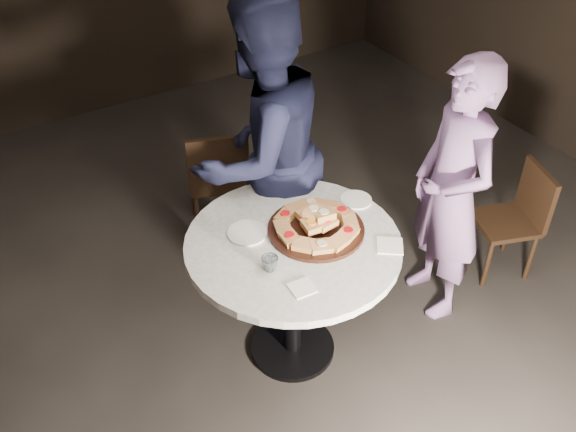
{
  "coord_description": "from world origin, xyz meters",
  "views": [
    {
      "loc": [
        -1.47,
        -2.09,
        2.98
      ],
      "look_at": [
        -0.14,
        0.09,
        0.97
      ],
      "focal_mm": 40.0,
      "sensor_mm": 36.0,
      "label": 1
    }
  ],
  "objects_px": {
    "table": "(293,264)",
    "diner_teal": "(451,194)",
    "chair_right": "(517,214)",
    "diner_navy": "(261,155)",
    "water_glass": "(270,264)",
    "serving_board": "(316,229)",
    "chair_far": "(218,176)",
    "focaccia_pile": "(317,222)"
  },
  "relations": [
    {
      "from": "table",
      "to": "diner_teal",
      "type": "xyz_separation_m",
      "value": [
        1.0,
        -0.1,
        0.14
      ]
    },
    {
      "from": "chair_right",
      "to": "table",
      "type": "bearing_deg",
      "value": -75.42
    },
    {
      "from": "table",
      "to": "diner_navy",
      "type": "height_order",
      "value": "diner_navy"
    },
    {
      "from": "water_glass",
      "to": "serving_board",
      "type": "bearing_deg",
      "value": 19.95
    },
    {
      "from": "chair_far",
      "to": "diner_teal",
      "type": "relative_size",
      "value": 0.52
    },
    {
      "from": "table",
      "to": "chair_far",
      "type": "height_order",
      "value": "chair_far"
    },
    {
      "from": "focaccia_pile",
      "to": "diner_teal",
      "type": "distance_m",
      "value": 0.86
    },
    {
      "from": "chair_far",
      "to": "chair_right",
      "type": "relative_size",
      "value": 1.12
    },
    {
      "from": "table",
      "to": "chair_right",
      "type": "xyz_separation_m",
      "value": [
        1.62,
        -0.13,
        -0.24
      ]
    },
    {
      "from": "chair_right",
      "to": "diner_teal",
      "type": "bearing_deg",
      "value": -73.21
    },
    {
      "from": "water_glass",
      "to": "table",
      "type": "bearing_deg",
      "value": 30.45
    },
    {
      "from": "serving_board",
      "to": "chair_right",
      "type": "height_order",
      "value": "serving_board"
    },
    {
      "from": "table",
      "to": "focaccia_pile",
      "type": "bearing_deg",
      "value": 2.63
    },
    {
      "from": "table",
      "to": "focaccia_pile",
      "type": "distance_m",
      "value": 0.26
    },
    {
      "from": "focaccia_pile",
      "to": "water_glass",
      "type": "relative_size",
      "value": 5.45
    },
    {
      "from": "chair_far",
      "to": "diner_navy",
      "type": "xyz_separation_m",
      "value": [
        0.03,
        -0.56,
        0.47
      ]
    },
    {
      "from": "serving_board",
      "to": "diner_navy",
      "type": "distance_m",
      "value": 0.64
    },
    {
      "from": "serving_board",
      "to": "chair_right",
      "type": "xyz_separation_m",
      "value": [
        1.48,
        -0.14,
        -0.41
      ]
    },
    {
      "from": "diner_teal",
      "to": "chair_right",
      "type": "bearing_deg",
      "value": 99.42
    },
    {
      "from": "diner_navy",
      "to": "serving_board",
      "type": "bearing_deg",
      "value": 73.57
    },
    {
      "from": "diner_navy",
      "to": "diner_teal",
      "type": "relative_size",
      "value": 1.16
    },
    {
      "from": "chair_right",
      "to": "diner_navy",
      "type": "bearing_deg",
      "value": -98.75
    },
    {
      "from": "chair_right",
      "to": "serving_board",
      "type": "bearing_deg",
      "value": -76.07
    },
    {
      "from": "focaccia_pile",
      "to": "chair_far",
      "type": "relative_size",
      "value": 0.52
    },
    {
      "from": "serving_board",
      "to": "chair_far",
      "type": "xyz_separation_m",
      "value": [
        -0.0,
        1.19,
        -0.36
      ]
    },
    {
      "from": "chair_right",
      "to": "diner_teal",
      "type": "relative_size",
      "value": 0.46
    },
    {
      "from": "focaccia_pile",
      "to": "water_glass",
      "type": "distance_m",
      "value": 0.38
    },
    {
      "from": "table",
      "to": "focaccia_pile",
      "type": "xyz_separation_m",
      "value": [
        0.15,
        0.01,
        0.22
      ]
    },
    {
      "from": "serving_board",
      "to": "diner_teal",
      "type": "height_order",
      "value": "diner_teal"
    },
    {
      "from": "serving_board",
      "to": "focaccia_pile",
      "type": "bearing_deg",
      "value": 18.04
    },
    {
      "from": "table",
      "to": "chair_right",
      "type": "relative_size",
      "value": 1.78
    },
    {
      "from": "chair_far",
      "to": "diner_navy",
      "type": "distance_m",
      "value": 0.73
    },
    {
      "from": "table",
      "to": "serving_board",
      "type": "xyz_separation_m",
      "value": [
        0.14,
        0.01,
        0.17
      ]
    },
    {
      "from": "focaccia_pile",
      "to": "chair_right",
      "type": "bearing_deg",
      "value": -5.32
    },
    {
      "from": "serving_board",
      "to": "diner_navy",
      "type": "height_order",
      "value": "diner_navy"
    },
    {
      "from": "serving_board",
      "to": "water_glass",
      "type": "xyz_separation_m",
      "value": [
        -0.35,
        -0.13,
        0.03
      ]
    },
    {
      "from": "chair_far",
      "to": "chair_right",
      "type": "distance_m",
      "value": 1.99
    },
    {
      "from": "table",
      "to": "diner_teal",
      "type": "relative_size",
      "value": 0.82
    },
    {
      "from": "diner_navy",
      "to": "diner_teal",
      "type": "distance_m",
      "value": 1.12
    },
    {
      "from": "water_glass",
      "to": "chair_right",
      "type": "xyz_separation_m",
      "value": [
        1.83,
        -0.01,
        -0.44
      ]
    },
    {
      "from": "chair_right",
      "to": "diner_navy",
      "type": "distance_m",
      "value": 1.72
    },
    {
      "from": "serving_board",
      "to": "chair_far",
      "type": "distance_m",
      "value": 1.24
    }
  ]
}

